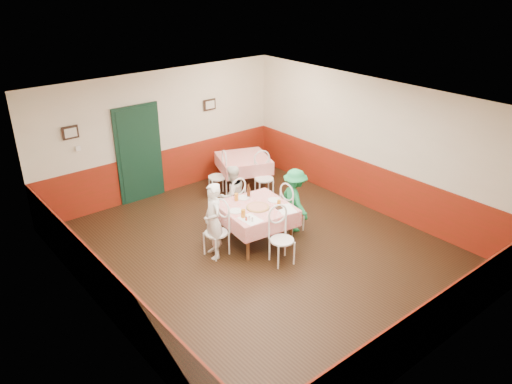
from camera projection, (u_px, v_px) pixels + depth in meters
floor at (262, 251)px, 9.25m from camera, size 7.00×7.00×0.00m
ceiling at (262, 103)px, 8.07m from camera, size 7.00×7.00×0.00m
back_wall at (161, 134)px, 11.11m from camera, size 6.00×0.10×2.80m
front_wall at (443, 269)px, 6.21m from camera, size 6.00×0.10×2.80m
left_wall at (97, 237)px, 6.93m from camera, size 0.10×7.00×2.80m
right_wall at (372, 146)px, 10.39m from camera, size 0.10×7.00×2.80m
wainscot_back at (165, 171)px, 11.48m from camera, size 6.00×0.03×1.00m
wainscot_front at (431, 326)px, 6.59m from camera, size 6.00×0.03×1.00m
wainscot_left at (106, 290)px, 7.32m from camera, size 0.03×7.00×1.00m
wainscot_right at (367, 185)px, 10.76m from camera, size 0.03×7.00×1.00m
door at (139, 155)px, 10.88m from camera, size 0.96×0.06×2.10m
picture_left at (70, 133)px, 9.74m from camera, size 0.32×0.03×0.26m
picture_right at (210, 105)px, 11.64m from camera, size 0.32×0.03×0.26m
thermostat at (78, 148)px, 9.94m from camera, size 0.10×0.03×0.10m
main_table at (256, 224)px, 9.41m from camera, size 1.36×1.36×0.77m
second_table at (244, 172)px, 11.75m from camera, size 1.45×1.45×0.77m
chair_left at (216, 233)px, 8.96m from camera, size 0.46×0.46×0.90m
chair_right at (292, 210)px, 9.79m from camera, size 0.43×0.43×0.90m
chair_far at (233, 204)px, 10.03m from camera, size 0.44×0.44×0.90m
chair_near at (282, 240)px, 8.73m from camera, size 0.50×0.50×0.90m
chair_second_a at (218, 177)px, 11.29m from camera, size 0.54×0.54×0.90m
chair_second_b at (264, 179)px, 11.19m from camera, size 0.54×0.54×0.90m
pizza at (258, 207)px, 9.18m from camera, size 0.47×0.47×0.03m
plate_left at (236, 211)px, 9.06m from camera, size 0.28×0.28×0.01m
plate_right at (274, 200)px, 9.47m from camera, size 0.28×0.28×0.01m
plate_far at (243, 198)px, 9.56m from camera, size 0.28×0.28×0.01m
glass_a at (243, 214)px, 8.81m from camera, size 0.09×0.09×0.15m
glass_b at (279, 203)px, 9.21m from camera, size 0.08×0.08×0.13m
glass_c at (236, 197)px, 9.45m from camera, size 0.09×0.09×0.14m
beer_bottle at (249, 191)px, 9.56m from camera, size 0.07×0.07×0.24m
shaker_a at (249, 218)px, 8.73m from camera, size 0.04×0.04×0.09m
shaker_b at (252, 219)px, 8.67m from camera, size 0.04×0.04×0.09m
shaker_c at (246, 218)px, 8.72m from camera, size 0.04×0.04×0.09m
menu_left at (250, 219)px, 8.77m from camera, size 0.31×0.41×0.00m
menu_right at (286, 209)px, 9.14m from camera, size 0.41×0.48×0.00m
wallet at (279, 208)px, 9.16m from camera, size 0.12×0.10×0.02m
diner_left at (213, 221)px, 8.83m from camera, size 0.46×0.59×1.42m
diner_far at (232, 195)px, 9.99m from camera, size 0.63×0.50×1.25m
diner_right at (295, 200)px, 9.73m from camera, size 0.67×0.93×1.29m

